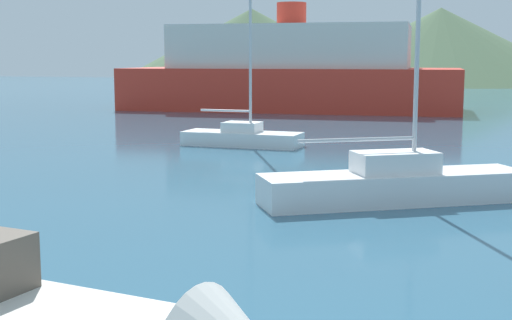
# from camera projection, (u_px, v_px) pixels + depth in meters

# --- Properties ---
(sailboat_inner) EXTENTS (5.17, 1.83, 9.83)m
(sailboat_inner) POSITION_uv_depth(u_px,v_px,m) (242.00, 135.00, 30.64)
(sailboat_inner) COLOR white
(sailboat_inner) RESTS_ON ground_plane
(sailboat_middle) EXTENTS (6.89, 5.14, 7.09)m
(sailboat_middle) POSITION_uv_depth(u_px,v_px,m) (394.00, 183.00, 18.64)
(sailboat_middle) COLOR white
(sailboat_middle) RESTS_ON ground_plane
(ferry_distant) EXTENTS (24.54, 10.24, 7.69)m
(ferry_distant) POSITION_uv_depth(u_px,v_px,m) (291.00, 73.00, 51.85)
(ferry_distant) COLOR red
(ferry_distant) RESTS_ON ground_plane
(hill_west) EXTENTS (44.94, 44.94, 11.86)m
(hill_west) POSITION_uv_depth(u_px,v_px,m) (252.00, 45.00, 119.11)
(hill_west) COLOR #4C6647
(hill_west) RESTS_ON ground_plane
(hill_central) EXTENTS (43.84, 43.84, 11.23)m
(hill_central) POSITION_uv_depth(u_px,v_px,m) (440.00, 45.00, 107.80)
(hill_central) COLOR #4C6647
(hill_central) RESTS_ON ground_plane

